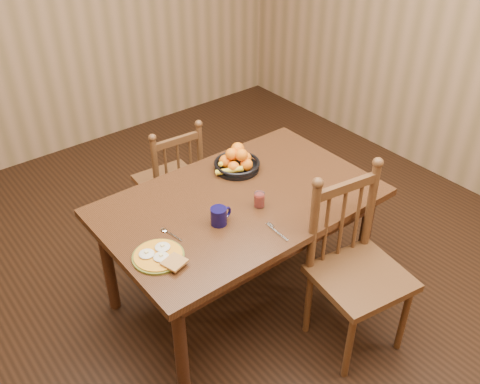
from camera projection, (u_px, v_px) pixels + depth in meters
room at (240, 104)px, 2.75m from camera, size 4.52×5.02×2.72m
dining_table at (240, 211)px, 3.14m from camera, size 1.60×1.00×0.75m
chair_far at (171, 181)px, 3.80m from camera, size 0.44×0.42×0.91m
chair_near at (356, 270)px, 2.94m from camera, size 0.55×0.53×1.06m
breakfast_plate at (159, 256)px, 2.67m from camera, size 0.26×0.30×0.04m
fork at (276, 231)px, 2.85m from camera, size 0.03×0.18×0.00m
spoon at (167, 232)px, 2.84m from camera, size 0.05×0.16×0.01m
coffee_mug at (219, 216)px, 2.88m from camera, size 0.13×0.09×0.10m
juice_glass at (259, 200)px, 3.01m from camera, size 0.06×0.06×0.09m
fruit_bowl at (237, 162)px, 3.33m from camera, size 0.29×0.29×0.17m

